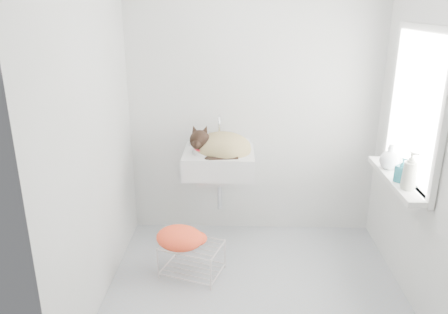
{
  "coord_description": "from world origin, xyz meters",
  "views": [
    {
      "loc": [
        -0.15,
        -2.75,
        2.02
      ],
      "look_at": [
        -0.24,
        0.5,
        0.88
      ],
      "focal_mm": 34.96,
      "sensor_mm": 36.0,
      "label": 1
    }
  ],
  "objects_px": {
    "bottle_a": "(407,189)",
    "bottle_b": "(401,182)",
    "wire_rack": "(192,257)",
    "cat": "(220,147)",
    "sink": "(219,151)",
    "bottle_c": "(388,168)"
  },
  "relations": [
    {
      "from": "cat",
      "to": "bottle_c",
      "type": "height_order",
      "value": "cat"
    },
    {
      "from": "wire_rack",
      "to": "bottle_b",
      "type": "distance_m",
      "value": 1.65
    },
    {
      "from": "cat",
      "to": "bottle_b",
      "type": "xyz_separation_m",
      "value": [
        1.28,
        -0.62,
        -0.04
      ]
    },
    {
      "from": "cat",
      "to": "bottle_c",
      "type": "distance_m",
      "value": 1.33
    },
    {
      "from": "sink",
      "to": "bottle_a",
      "type": "distance_m",
      "value": 1.51
    },
    {
      "from": "bottle_b",
      "to": "bottle_c",
      "type": "bearing_deg",
      "value": 90.0
    },
    {
      "from": "sink",
      "to": "bottle_c",
      "type": "xyz_separation_m",
      "value": [
        1.29,
        -0.38,
        0.0
      ]
    },
    {
      "from": "wire_rack",
      "to": "bottle_c",
      "type": "height_order",
      "value": "bottle_c"
    },
    {
      "from": "cat",
      "to": "sink",
      "type": "bearing_deg",
      "value": 128.42
    },
    {
      "from": "sink",
      "to": "cat",
      "type": "height_order",
      "value": "cat"
    },
    {
      "from": "cat",
      "to": "bottle_b",
      "type": "bearing_deg",
      "value": -18.07
    },
    {
      "from": "bottle_a",
      "to": "bottle_b",
      "type": "relative_size",
      "value": 1.26
    },
    {
      "from": "bottle_a",
      "to": "bottle_b",
      "type": "bearing_deg",
      "value": 90.0
    },
    {
      "from": "cat",
      "to": "wire_rack",
      "type": "bearing_deg",
      "value": -103.94
    },
    {
      "from": "cat",
      "to": "bottle_b",
      "type": "relative_size",
      "value": 2.99
    },
    {
      "from": "bottle_a",
      "to": "bottle_c",
      "type": "xyz_separation_m",
      "value": [
        0.0,
        0.39,
        0.0
      ]
    },
    {
      "from": "sink",
      "to": "wire_rack",
      "type": "relative_size",
      "value": 1.34
    },
    {
      "from": "bottle_a",
      "to": "sink",
      "type": "bearing_deg",
      "value": 149.36
    },
    {
      "from": "wire_rack",
      "to": "bottle_b",
      "type": "height_order",
      "value": "bottle_b"
    },
    {
      "from": "sink",
      "to": "bottle_b",
      "type": "xyz_separation_m",
      "value": [
        1.29,
        -0.64,
        0.0
      ]
    },
    {
      "from": "cat",
      "to": "bottle_b",
      "type": "distance_m",
      "value": 1.43
    },
    {
      "from": "bottle_b",
      "to": "cat",
      "type": "bearing_deg",
      "value": 154.15
    }
  ]
}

